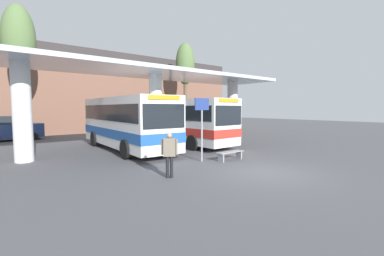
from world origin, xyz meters
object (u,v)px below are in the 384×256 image
(poplar_tree_behind_right, at_px, (19,40))
(parked_car_street, at_px, (13,129))
(transit_bus_center_bay, at_px, (178,120))
(waiting_bench_near_pillar, at_px, (230,154))
(pedestrian_waiting, at_px, (169,151))
(transit_bus_left_bay, at_px, (126,121))
(poplar_tree_behind_left, at_px, (185,65))
(info_sign_platform, at_px, (202,117))

(poplar_tree_behind_right, bearing_deg, parked_car_street, 105.94)
(transit_bus_center_bay, distance_m, parked_car_street, 14.27)
(transit_bus_center_bay, xyz_separation_m, waiting_bench_near_pillar, (-1.51, -6.85, -1.52))
(transit_bus_center_bay, height_order, parked_car_street, transit_bus_center_bay)
(parked_car_street, bearing_deg, transit_bus_center_bay, -50.52)
(transit_bus_center_bay, distance_m, pedestrian_waiting, 9.75)
(transit_bus_left_bay, xyz_separation_m, poplar_tree_behind_left, (11.71, 9.05, 5.96))
(info_sign_platform, distance_m, poplar_tree_behind_left, 19.07)
(waiting_bench_near_pillar, xyz_separation_m, info_sign_platform, (-1.37, 0.71, 1.95))
(pedestrian_waiting, distance_m, parked_car_street, 18.50)
(transit_bus_center_bay, xyz_separation_m, info_sign_platform, (-2.88, -6.14, 0.43))
(waiting_bench_near_pillar, bearing_deg, pedestrian_waiting, -168.71)
(transit_bus_left_bay, xyz_separation_m, info_sign_platform, (1.42, -6.01, 0.39))
(waiting_bench_near_pillar, xyz_separation_m, poplar_tree_behind_right, (-7.71, 15.28, 7.72))
(info_sign_platform, bearing_deg, parked_car_street, 112.68)
(poplar_tree_behind_left, height_order, parked_car_street, poplar_tree_behind_left)
(transit_bus_center_bay, bearing_deg, waiting_bench_near_pillar, 75.74)
(transit_bus_left_bay, relative_size, waiting_bench_near_pillar, 6.03)
(waiting_bench_near_pillar, distance_m, parked_car_street, 19.10)
(transit_bus_left_bay, relative_size, poplar_tree_behind_right, 0.95)
(info_sign_platform, relative_size, pedestrian_waiting, 1.82)
(info_sign_platform, xyz_separation_m, parked_car_street, (-6.90, 16.50, -1.29))
(info_sign_platform, height_order, parked_car_street, info_sign_platform)
(pedestrian_waiting, xyz_separation_m, poplar_tree_behind_right, (-3.32, 16.16, 6.98))
(pedestrian_waiting, relative_size, poplar_tree_behind_left, 0.17)
(parked_car_street, bearing_deg, transit_bus_left_bay, -66.29)
(transit_bus_left_bay, height_order, poplar_tree_behind_right, poplar_tree_behind_right)
(poplar_tree_behind_right, bearing_deg, waiting_bench_near_pillar, -63.22)
(transit_bus_center_bay, distance_m, poplar_tree_behind_right, 13.95)
(transit_bus_left_bay, relative_size, pedestrian_waiting, 5.76)
(info_sign_platform, xyz_separation_m, pedestrian_waiting, (-3.03, -1.58, -1.21))
(poplar_tree_behind_right, bearing_deg, pedestrian_waiting, -78.38)
(poplar_tree_behind_left, height_order, poplar_tree_behind_right, poplar_tree_behind_right)
(transit_bus_center_bay, height_order, poplar_tree_behind_right, poplar_tree_behind_right)
(transit_bus_center_bay, height_order, info_sign_platform, transit_bus_center_bay)
(transit_bus_center_bay, bearing_deg, transit_bus_left_bay, -0.05)
(transit_bus_left_bay, xyz_separation_m, parked_car_street, (-5.48, 10.49, -0.90))
(pedestrian_waiting, distance_m, poplar_tree_behind_left, 22.36)
(info_sign_platform, relative_size, parked_car_street, 0.72)
(transit_bus_left_bay, xyz_separation_m, waiting_bench_near_pillar, (2.78, -6.72, -1.55))
(waiting_bench_near_pillar, distance_m, poplar_tree_behind_left, 19.61)
(waiting_bench_near_pillar, height_order, pedestrian_waiting, pedestrian_waiting)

